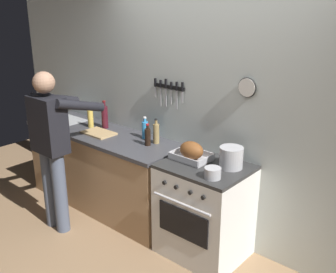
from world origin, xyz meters
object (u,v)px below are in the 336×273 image
roasting_pan (191,152)px  bottle_soy_sauce (148,136)px  stove (204,210)px  person_cook (52,142)px  stock_pot (231,157)px  bottle_cooking_oil (90,118)px  cutting_board (99,133)px  bottle_vinegar (156,133)px  bottle_dish_soap (145,129)px  bottle_wine_red (105,117)px  saucepan (213,173)px

roasting_pan → bottle_soy_sauce: 0.57m
stove → person_cook: (-1.42, -0.63, 0.50)m
stock_pot → stove: bearing=-151.3°
stove → bottle_cooking_oil: (-1.66, 0.05, 0.56)m
roasting_pan → bottle_cooking_oil: bearing=179.1°
person_cook → bottle_soy_sauce: bearing=-36.2°
cutting_board → bottle_vinegar: size_ratio=1.38×
stock_pot → bottle_soy_sauce: bearing=-175.7°
stove → bottle_vinegar: bearing=169.1°
bottle_soy_sauce → bottle_cooking_oil: size_ratio=0.89×
person_cook → stock_pot: bearing=-56.0°
bottle_soy_sauce → bottle_dish_soap: bottle_dish_soap is taller
roasting_pan → bottle_dish_soap: size_ratio=1.49×
roasting_pan → cutting_board: 1.23m
bottle_cooking_oil → cutting_board: bearing=-21.5°
bottle_soy_sauce → bottle_cooking_oil: bearing=179.4°
person_cook → bottle_wine_red: person_cook is taller
stove → bottle_wine_red: size_ratio=2.82×
stock_pot → bottle_cooking_oil: (-1.85, -0.06, 0.01)m
saucepan → cutting_board: size_ratio=0.39×
stove → bottle_vinegar: 0.92m
cutting_board → bottle_dish_soap: size_ratio=1.53×
saucepan → bottle_soy_sauce: bottle_soy_sauce is taller
bottle_soy_sauce → bottle_vinegar: bottle_vinegar is taller
stock_pot → bottle_vinegar: bottle_vinegar is taller
person_cook → bottle_dish_soap: bearing=-23.0°
stove → bottle_soy_sauce: size_ratio=3.98×
stock_pot → saucepan: size_ratio=1.49×
stock_pot → bottle_cooking_oil: bearing=-178.2°
stove → person_cook: 1.64m
stove → bottle_soy_sauce: bottle_soy_sauce is taller
saucepan → bottle_vinegar: bottle_vinegar is taller
bottle_soy_sauce → bottle_vinegar: (0.02, 0.10, 0.01)m
cutting_board → person_cook: bearing=-92.5°
bottle_wine_red → bottle_cooking_oil: bearing=-150.1°
stock_pot → roasting_pan: bearing=-167.3°
stock_pot → bottle_wine_red: (-1.70, 0.03, 0.04)m
bottle_wine_red → bottle_vinegar: 0.79m
bottle_vinegar → stove: bearing=-10.9°
cutting_board → bottle_wine_red: bottle_wine_red is taller
bottle_dish_soap → bottle_wine_red: 0.60m
person_cook → bottle_vinegar: bearing=-32.9°
person_cook → saucepan: size_ratio=11.88×
stock_pot → saucepan: stock_pot is taller
stock_pot → bottle_vinegar: 0.92m
roasting_pan → stock_pot: size_ratio=1.69×
stove → bottle_wine_red: (-1.51, 0.13, 0.58)m
bottle_dish_soap → bottle_wine_red: bottle_wine_red is taller
stove → bottle_wine_red: 1.63m
bottle_dish_soap → bottle_cooking_oil: bottle_cooking_oil is taller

